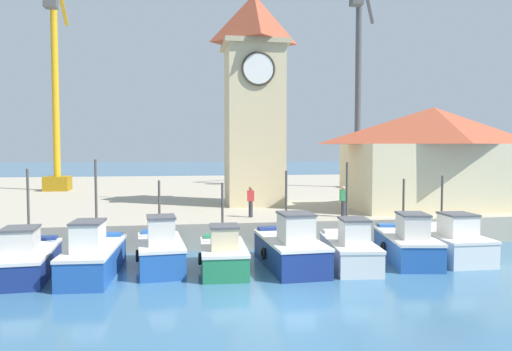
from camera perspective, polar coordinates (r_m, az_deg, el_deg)
name	(u,v)px	position (r m, az deg, el deg)	size (l,w,h in m)	color
ground_plane	(284,306)	(16.23, 3.20, -14.66)	(300.00, 300.00, 0.00)	#386689
quay_wharf	(217,196)	(44.09, -4.47, -2.36)	(120.00, 40.00, 1.32)	#A89E89
fishing_boat_far_left	(26,259)	(21.36, -24.83, -8.66)	(2.26, 4.88, 4.14)	navy
fishing_boat_left_outer	(93,256)	(20.52, -18.11, -8.79)	(2.01, 5.06, 4.50)	#2356A8
fishing_boat_left_inner	(160,250)	(21.00, -10.87, -8.40)	(2.14, 4.52, 3.60)	#2356A8
fishing_boat_mid_left	(223,254)	(20.38, -3.76, -8.98)	(1.95, 4.15, 3.53)	#237A4C
fishing_boat_center	(290,248)	(20.92, 3.96, -8.30)	(2.34, 5.11, 3.99)	navy
fishing_boat_mid_right	(350,249)	(21.45, 10.65, -8.29)	(2.21, 4.63, 4.35)	silver
fishing_boat_right_inner	(407,244)	(23.00, 16.88, -7.49)	(2.60, 5.03, 3.57)	#2356A8
fishing_boat_right_outer	(448,242)	(24.13, 21.12, -7.12)	(2.21, 4.65, 3.69)	silver
clock_tower	(254,95)	(31.94, -0.23, 9.23)	(3.98, 3.98, 14.84)	beige
warehouse_right	(433,157)	(31.53, 19.57, 2.03)	(10.13, 5.87, 6.03)	beige
port_crane_near	(358,102)	(46.53, 11.63, 8.28)	(5.33, 8.67, 20.16)	#353539
port_crane_far	(56,105)	(45.47, -21.88, 7.46)	(2.00, 9.02, 19.24)	#976E11
dock_worker_near_tower	(343,201)	(26.66, 9.94, -2.87)	(0.34, 0.22, 1.62)	#33333D
dock_worker_along_quay	(251,201)	(26.11, -0.61, -2.95)	(0.34, 0.22, 1.62)	#33333D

